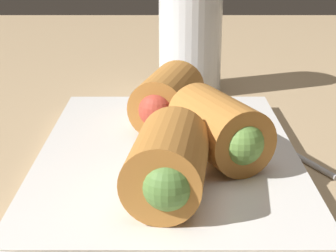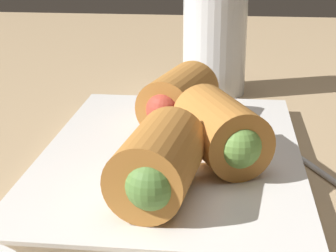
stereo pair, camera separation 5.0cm
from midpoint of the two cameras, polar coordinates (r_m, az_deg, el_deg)
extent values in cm
cube|color=tan|center=(46.44, 3.12, -6.70)|extent=(180.00, 140.00, 2.00)
cube|color=white|center=(48.44, 2.96, -3.46)|extent=(30.45, 20.95, 1.20)
cube|color=white|center=(48.15, 2.98, -2.63)|extent=(31.67, 21.79, 0.30)
cylinder|color=#B77533|center=(53.29, 3.77, 2.81)|extent=(9.76, 7.35, 5.37)
sphere|color=#B23D2D|center=(50.06, 2.57, 1.72)|extent=(3.49, 3.49, 3.49)
cylinder|color=#B77533|center=(45.30, 8.50, -0.45)|extent=(10.13, 8.42, 5.37)
sphere|color=#6B9E47|center=(42.35, 10.55, -2.02)|extent=(3.49, 3.49, 3.49)
cylinder|color=#B77533|center=(38.84, 2.67, -3.73)|extent=(9.31, 6.41, 5.37)
sphere|color=#56843D|center=(35.67, 1.58, -5.93)|extent=(3.49, 3.49, 3.49)
cylinder|color=#B2B2B7|center=(51.84, 15.75, -3.03)|extent=(11.93, 5.97, 0.50)
cylinder|color=silver|center=(69.03, 6.87, 8.92)|extent=(7.69, 7.69, 13.78)
camera|label=1|loc=(0.03, -86.97, 1.08)|focal=60.00mm
camera|label=2|loc=(0.03, 93.03, -1.08)|focal=60.00mm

